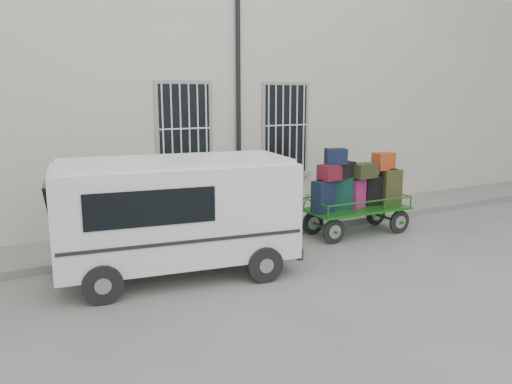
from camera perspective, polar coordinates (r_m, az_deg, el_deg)
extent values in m
plane|color=slate|center=(9.47, 0.95, -8.13)|extent=(80.00, 80.00, 0.00)
cube|color=#BCB5A1|center=(13.99, -10.40, 10.42)|extent=(24.00, 5.00, 6.00)
cylinder|color=black|center=(11.97, -2.01, 9.55)|extent=(0.11, 0.11, 5.60)
cube|color=black|center=(11.52, -8.17, 6.65)|extent=(1.20, 0.08, 2.20)
cube|color=gray|center=(11.64, -7.98, 0.94)|extent=(1.45, 0.22, 0.12)
cube|color=black|center=(12.72, 3.37, 7.15)|extent=(1.20, 0.08, 2.20)
cube|color=gray|center=(12.83, 3.36, 1.97)|extent=(1.45, 0.22, 0.12)
cube|color=slate|center=(11.33, -4.58, -4.54)|extent=(24.00, 1.70, 0.15)
cylinder|color=black|center=(10.71, 8.89, -4.48)|extent=(0.54, 0.08, 0.53)
cylinder|color=gray|center=(10.71, 8.89, -4.48)|extent=(0.30, 0.11, 0.29)
cylinder|color=black|center=(11.36, 6.51, -3.53)|extent=(0.54, 0.08, 0.53)
cylinder|color=gray|center=(11.36, 6.51, -3.53)|extent=(0.30, 0.11, 0.29)
cylinder|color=black|center=(11.84, 16.06, -3.30)|extent=(0.54, 0.08, 0.53)
cylinder|color=gray|center=(11.84, 16.06, -3.30)|extent=(0.30, 0.11, 0.29)
cylinder|color=black|center=(12.42, 13.53, -2.50)|extent=(0.54, 0.08, 0.53)
cylinder|color=gray|center=(12.42, 13.53, -2.50)|extent=(0.30, 0.11, 0.29)
cube|color=#1A6517|center=(11.48, 11.45, -1.87)|extent=(2.38, 1.14, 0.05)
cylinder|color=#1A6517|center=(10.63, 5.35, -1.85)|extent=(0.31, 0.05, 0.60)
cube|color=black|center=(10.81, 7.64, -0.54)|extent=(0.53, 0.39, 0.69)
cube|color=black|center=(10.74, 7.69, 1.35)|extent=(0.19, 0.15, 0.03)
cube|color=#0E332D|center=(11.26, 9.71, -0.08)|extent=(0.51, 0.40, 0.71)
cube|color=black|center=(11.19, 9.77, 1.79)|extent=(0.18, 0.14, 0.03)
cube|color=#951B49|center=(11.43, 11.48, -0.15)|extent=(0.42, 0.31, 0.65)
cube|color=black|center=(11.37, 11.55, 1.53)|extent=(0.16, 0.12, 0.03)
cube|color=black|center=(11.80, 13.29, 0.22)|extent=(0.47, 0.37, 0.68)
cube|color=black|center=(11.74, 13.36, 1.93)|extent=(0.17, 0.13, 0.03)
cube|color=#35351A|center=(11.90, 15.10, 0.54)|extent=(0.48, 0.36, 0.82)
cube|color=black|center=(11.83, 15.20, 2.56)|extent=(0.18, 0.16, 0.03)
cube|color=#531014|center=(10.82, 8.40, 2.24)|extent=(0.53, 0.41, 0.34)
cube|color=black|center=(11.16, 9.87, 2.56)|extent=(0.53, 0.39, 0.34)
cube|color=#252C16|center=(11.33, 12.22, 2.39)|extent=(0.60, 0.42, 0.32)
cube|color=#9D361C|center=(11.77, 14.36, 3.44)|extent=(0.46, 0.32, 0.39)
cube|color=black|center=(10.90, 9.11, 4.06)|extent=(0.53, 0.46, 0.33)
cube|color=silver|center=(8.68, -9.11, -2.11)|extent=(4.19, 2.29, 1.63)
cube|color=silver|center=(8.53, -9.29, 3.45)|extent=(3.99, 2.13, 0.09)
cube|color=black|center=(8.48, -22.35, -0.95)|extent=(0.38, 1.50, 0.68)
cube|color=black|center=(7.70, -11.88, -1.82)|extent=(1.97, 0.33, 0.56)
cube|color=black|center=(9.20, 3.12, 0.49)|extent=(0.22, 1.26, 0.50)
cube|color=black|center=(9.45, 3.00, -5.72)|extent=(0.34, 1.67, 0.20)
cube|color=white|center=(9.40, 3.22, -4.49)|extent=(0.08, 0.38, 0.11)
cylinder|color=black|center=(7.99, -17.13, -10.02)|extent=(0.64, 0.29, 0.61)
cylinder|color=black|center=(9.56, -17.71, -6.55)|extent=(0.64, 0.29, 0.61)
cylinder|color=black|center=(8.50, 0.97, -8.23)|extent=(0.64, 0.29, 0.61)
cylinder|color=black|center=(9.99, -2.48, -5.27)|extent=(0.64, 0.29, 0.61)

